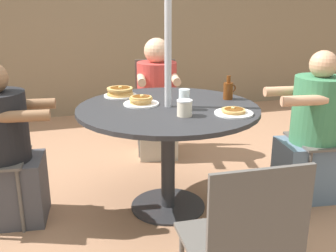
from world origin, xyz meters
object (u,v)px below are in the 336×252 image
Objects in this scene: patio_chair_north at (334,132)px; syrup_bottle at (228,90)px; diner_north at (311,134)px; drinking_glass_a at (184,99)px; patio_table at (168,123)px; patio_chair_east at (156,99)px; patio_chair_west at (243,243)px; diner_east at (157,104)px; diner_south at (7,153)px; pancake_plate_c at (234,112)px; coffee_cup at (185,108)px; pancake_plate_a at (120,92)px; pancake_plate_b at (141,101)px.

syrup_bottle is at bearing 79.96° from patio_chair_north.
patio_chair_north is at bearing -17.20° from syrup_bottle.
drinking_glass_a is at bearing 95.47° from diner_north.
diner_north is at bearing -7.16° from patio_table.
patio_chair_east is 1.00× the size of patio_chair_west.
drinking_glass_a is at bearing 94.82° from diner_east.
diner_north reaches higher than drinking_glass_a.
diner_south is at bearing 90.07° from diner_north.
pancake_plate_c is 0.31m from coffee_cup.
diner_south is 6.30× the size of syrup_bottle.
pancake_plate_b is at bearing -71.41° from pancake_plate_a.
patio_chair_west is 1.63m from pancake_plate_a.
diner_south is at bearing 172.97° from patio_table.
diner_north is at bearing 89.93° from diner_south.
patio_table is 1.06m from diner_south.
diner_east is 4.58× the size of pancake_plate_b.
patio_chair_west is 1.16m from drinking_glass_a.
diner_north is 1.43m from diner_east.
syrup_bottle is at bearing 95.12° from diner_south.
diner_south reaches higher than pancake_plate_a.
pancake_plate_a is 1.42× the size of syrup_bottle.
syrup_bottle is (0.24, -1.12, 0.31)m from patio_chair_east.
patio_chair_west is 3.63× the size of pancake_plate_a.
patio_table is 1.39× the size of patio_chair_east.
pancake_plate_c is (0.14, -1.32, 0.26)m from diner_east.
patio_chair_north is 2.26m from diner_south.
pancake_plate_c is 1.80× the size of drinking_glass_a.
pancake_plate_a is 1.80× the size of drinking_glass_a.
pancake_plate_c is (0.38, 0.93, 0.25)m from patio_chair_west.
syrup_bottle is 0.43m from drinking_glass_a.
patio_chair_north is 0.82× the size of diner_south.
patio_table is at bearing -31.30° from pancake_plate_b.
diner_south is 1.46m from pancake_plate_c.
pancake_plate_c is (0.11, -1.48, 0.25)m from patio_chair_east.
patio_table is 9.11× the size of drinking_glass_a.
drinking_glass_a is at bearing 94.65° from patio_chair_north.
drinking_glass_a is at bearing -155.11° from syrup_bottle.
diner_south is 0.87m from pancake_plate_a.
diner_east is at bearing 105.93° from syrup_bottle.
patio_chair_north is 1.58m from pancake_plate_a.
patio_chair_east is at bearing 38.63° from diner_north.
patio_table is at bearing -170.50° from syrup_bottle.
diner_north is at bearing -20.01° from syrup_bottle.
patio_chair_west is 3.63× the size of pancake_plate_c.
patio_chair_west reaches higher than coffee_cup.
patio_chair_west reaches higher than pancake_plate_a.
drinking_glass_a is (0.12, 1.11, 0.31)m from patio_chair_west.
patio_chair_north reaches higher than pancake_plate_a.
syrup_bottle is at bearing -22.54° from pancake_plate_a.
diner_east is at bearing 133.17° from diner_south.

